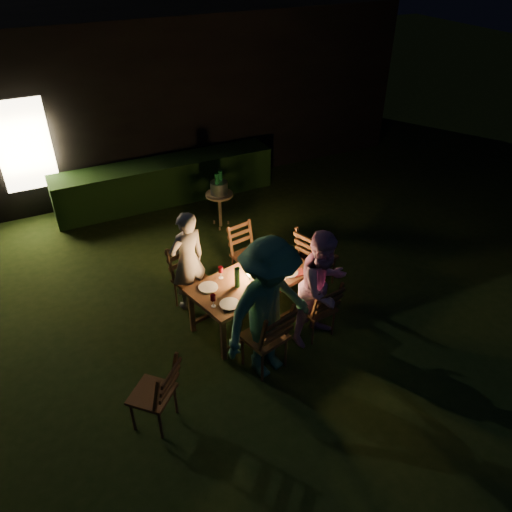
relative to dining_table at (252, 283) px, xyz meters
name	(u,v)px	position (x,y,z in m)	size (l,w,h in m)	color
garden_envelope	(148,85)	(0.54, 6.34, 0.96)	(40.00, 40.00, 3.20)	black
dining_table	(252,283)	(0.00, 0.00, 0.00)	(1.80, 1.21, 0.69)	#472A17
chair_near_left	(266,347)	(-0.24, -0.86, -0.30)	(0.58, 0.60, 1.04)	#472A17
chair_near_right	(317,317)	(0.63, -0.63, -0.34)	(0.46, 0.49, 0.92)	#472A17
chair_far_left	(192,289)	(-0.63, 0.63, -0.32)	(0.56, 0.58, 0.98)	#472A17
chair_far_right	(247,263)	(0.34, 0.88, -0.34)	(0.48, 0.50, 0.92)	#472A17
chair_end	(316,267)	(1.19, 0.31, -0.30)	(0.63, 0.61, 1.04)	#472A17
chair_spare	(155,404)	(-1.67, -1.07, -0.33)	(0.63, 0.63, 0.96)	#472A17
person_house_side	(188,261)	(-0.64, 0.68, 0.12)	(0.54, 0.36, 1.49)	beige
person_opp_right	(323,288)	(0.64, -0.68, 0.17)	(0.77, 0.60, 1.58)	#BC81B1
person_opp_left	(269,310)	(-0.23, -0.91, 0.31)	(1.20, 0.69, 1.85)	#376F59
lantern	(253,266)	(0.04, 0.06, 0.23)	(0.16, 0.16, 0.35)	white
plate_far_left	(208,287)	(-0.59, 0.07, 0.08)	(0.25, 0.25, 0.01)	white
plate_near_left	(230,304)	(-0.48, -0.35, 0.08)	(0.25, 0.25, 0.01)	white
plate_far_right	(267,258)	(0.38, 0.33, 0.08)	(0.25, 0.25, 0.01)	white
plate_near_right	(289,272)	(0.49, -0.10, 0.08)	(0.25, 0.25, 0.01)	white
wineglass_a	(221,272)	(-0.36, 0.20, 0.16)	(0.06, 0.06, 0.18)	#59070F
wineglass_b	(213,301)	(-0.67, -0.30, 0.16)	(0.06, 0.06, 0.18)	#59070F
wineglass_c	(284,274)	(0.36, -0.20, 0.16)	(0.06, 0.06, 0.18)	#59070F
wineglass_d	(278,250)	(0.55, 0.33, 0.16)	(0.06, 0.06, 0.18)	#59070F
wineglass_e	(262,287)	(-0.02, -0.32, 0.16)	(0.06, 0.06, 0.18)	silver
bottle_table	(237,277)	(-0.24, -0.06, 0.21)	(0.07, 0.07, 0.28)	#0F471E
napkin_left	(260,295)	(-0.06, -0.35, 0.07)	(0.18, 0.14, 0.01)	red
napkin_right	(298,272)	(0.61, -0.15, 0.07)	(0.18, 0.14, 0.01)	red
phone	(229,310)	(-0.52, -0.45, 0.07)	(0.14, 0.07, 0.01)	black
side_table	(219,198)	(0.59, 2.52, -0.05)	(0.48, 0.48, 0.65)	olive
ice_bucket	(219,188)	(0.59, 2.52, 0.14)	(0.30, 0.30, 0.22)	#A5A8AD
bottle_bucket_a	(217,187)	(0.54, 2.48, 0.19)	(0.07, 0.07, 0.32)	#0F471E
bottle_bucket_b	(221,184)	(0.64, 2.56, 0.19)	(0.07, 0.07, 0.32)	#0F471E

